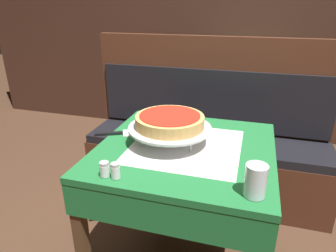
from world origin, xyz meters
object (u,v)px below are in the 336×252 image
dining_table_rear (243,89)px  water_glass_near (256,181)px  deep_dish_pizza (170,121)px  pizza_server (121,133)px  condiment_caddy (244,72)px  pepper_shaker (115,171)px  pizza_pan_stand (170,128)px  booth_bench (206,151)px  dining_table_front (185,166)px  salt_shaker (105,169)px

dining_table_rear → water_glass_near: size_ratio=6.43×
deep_dish_pizza → pizza_server: (-0.27, 0.04, -0.11)m
water_glass_near → dining_table_rear: bearing=93.9°
water_glass_near → condiment_caddy: size_ratio=0.67×
dining_table_rear → water_glass_near: water_glass_near is taller
dining_table_rear → pepper_shaker: 1.99m
dining_table_rear → pizza_pan_stand: bearing=-99.7°
water_glass_near → booth_bench: bearing=106.8°
dining_table_front → pizza_server: size_ratio=3.30×
pepper_shaker → dining_table_rear: bearing=78.7°
pepper_shaker → condiment_caddy: size_ratio=0.35×
water_glass_near → condiment_caddy: 1.88m
deep_dish_pizza → salt_shaker: deep_dish_pizza is taller
dining_table_rear → pizza_pan_stand: pizza_pan_stand is taller
pizza_pan_stand → condiment_caddy: 1.57m
pizza_pan_stand → salt_shaker: size_ratio=6.55×
pizza_server → condiment_caddy: bearing=70.4°
dining_table_rear → pizza_pan_stand: size_ratio=1.95×
dining_table_rear → pizza_server: bearing=-109.3°
salt_shaker → water_glass_near: bearing=3.2°
dining_table_front → pepper_shaker: (-0.20, -0.35, 0.14)m
pepper_shaker → pizza_server: bearing=111.6°
pizza_server → pepper_shaker: (0.16, -0.39, 0.03)m
salt_shaker → pizza_pan_stand: bearing=65.6°
dining_table_front → pizza_pan_stand: 0.20m
pizza_pan_stand → pepper_shaker: (-0.12, -0.36, -0.05)m
dining_table_front → condiment_caddy: bearing=83.3°
water_glass_near → pepper_shaker: bearing=-176.6°
salt_shaker → pepper_shaker: pepper_shaker is taller
dining_table_rear → deep_dish_pizza: deep_dish_pizza is taller
condiment_caddy → pepper_shaker: bearing=-101.3°
dining_table_front → dining_table_rear: dining_table_front is taller
pizza_server → water_glass_near: (0.67, -0.36, 0.06)m
pizza_pan_stand → pizza_server: size_ratio=1.60×
pizza_server → pepper_shaker: pepper_shaker is taller
deep_dish_pizza → water_glass_near: deep_dish_pizza is taller
dining_table_rear → pizza_server: (-0.54, -1.55, 0.13)m
dining_table_front → pizza_pan_stand: (-0.08, 0.01, 0.19)m
pizza_pan_stand → pepper_shaker: size_ratio=6.30×
deep_dish_pizza → condiment_caddy: condiment_caddy is taller
dining_table_rear → salt_shaker: 2.00m
dining_table_rear → pepper_shaker: pepper_shaker is taller
condiment_caddy → salt_shaker: bearing=-102.7°
dining_table_front → dining_table_rear: size_ratio=1.06×
dining_table_rear → pizza_pan_stand: (-0.27, -1.59, 0.21)m
dining_table_rear → water_glass_near: bearing=-86.1°
deep_dish_pizza → salt_shaker: bearing=-114.4°
pizza_pan_stand → pizza_server: pizza_pan_stand is taller
pepper_shaker → condiment_caddy: condiment_caddy is taller
pizza_server → water_glass_near: water_glass_near is taller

